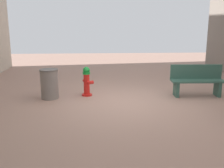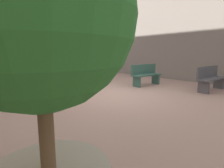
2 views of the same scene
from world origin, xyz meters
name	(u,v)px [view 2 (image 2 of 2)]	position (x,y,z in m)	size (l,w,h in m)	color
ground_plane	(115,95)	(0.00, 0.00, 0.00)	(23.40, 23.40, 0.00)	#9E7A6B
fire_hydrant	(78,83)	(1.04, -0.73, 0.45)	(0.38, 0.40, 0.90)	red
bench_near	(146,75)	(-2.33, -0.53, 0.49)	(1.61, 0.50, 0.95)	#33594C
bench_far	(211,78)	(-3.32, 1.87, 0.50)	(1.75, 0.46, 0.95)	#4C4C51
planter_tree	(42,59)	(3.64, 3.44, 1.41)	(1.28, 1.28, 2.33)	tan
trash_bin	(49,88)	(2.13, -0.49, 0.44)	(0.54, 0.54, 0.88)	slate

